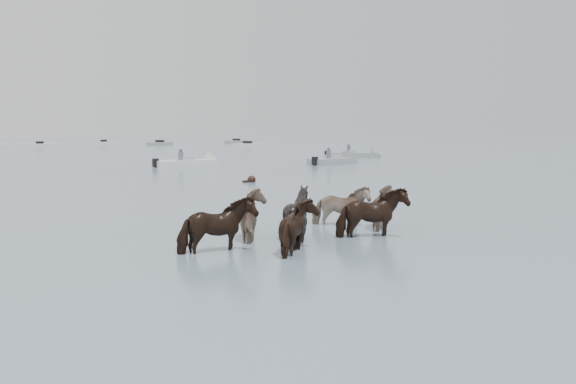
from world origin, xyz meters
TOP-DOWN VIEW (x-y plane):
  - ground at (0.00, 0.00)m, footprint 400.00×400.00m
  - pony_herd at (-1.53, 0.56)m, footprint 7.39×4.25m
  - swimming_pony at (6.64, 15.66)m, footprint 0.72×0.44m
  - motorboat_c at (11.01, 29.57)m, footprint 5.37×1.61m
  - motorboat_d at (21.28, 25.58)m, footprint 4.99×2.50m
  - motorboat_e at (29.73, 32.23)m, footprint 5.24×4.16m

SIDE VIEW (x-z plane):
  - ground at x=0.00m, z-range 0.00..0.00m
  - swimming_pony at x=6.64m, z-range -0.12..0.32m
  - motorboat_e at x=29.73m, z-range -0.73..1.19m
  - motorboat_c at x=11.01m, z-range -0.73..1.19m
  - motorboat_d at x=21.28m, z-range -0.73..1.19m
  - pony_herd at x=-1.53m, z-range -0.29..1.25m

